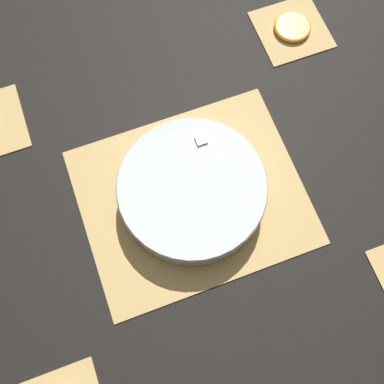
# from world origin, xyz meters

# --- Properties ---
(ground_plane) EXTENTS (6.00, 6.00, 0.00)m
(ground_plane) POSITION_xyz_m (0.00, 0.00, 0.00)
(ground_plane) COLOR black
(bamboo_mat_center) EXTENTS (0.44, 0.37, 0.01)m
(bamboo_mat_center) POSITION_xyz_m (-0.00, 0.00, 0.00)
(bamboo_mat_center) COLOR tan
(bamboo_mat_center) RESTS_ON ground_plane
(coaster_mat_far_right) EXTENTS (0.16, 0.16, 0.01)m
(coaster_mat_far_right) POSITION_xyz_m (0.36, 0.30, 0.00)
(coaster_mat_far_right) COLOR tan
(coaster_mat_far_right) RESTS_ON ground_plane
(fruit_salad_bowl) EXTENTS (0.29, 0.29, 0.07)m
(fruit_salad_bowl) POSITION_xyz_m (0.00, 0.00, 0.04)
(fruit_salad_bowl) COLOR silver
(fruit_salad_bowl) RESTS_ON bamboo_mat_center
(orange_slice_whole) EXTENTS (0.08, 0.08, 0.01)m
(orange_slice_whole) POSITION_xyz_m (0.36, 0.30, 0.01)
(orange_slice_whole) COLOR #F9A338
(orange_slice_whole) RESTS_ON coaster_mat_far_right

